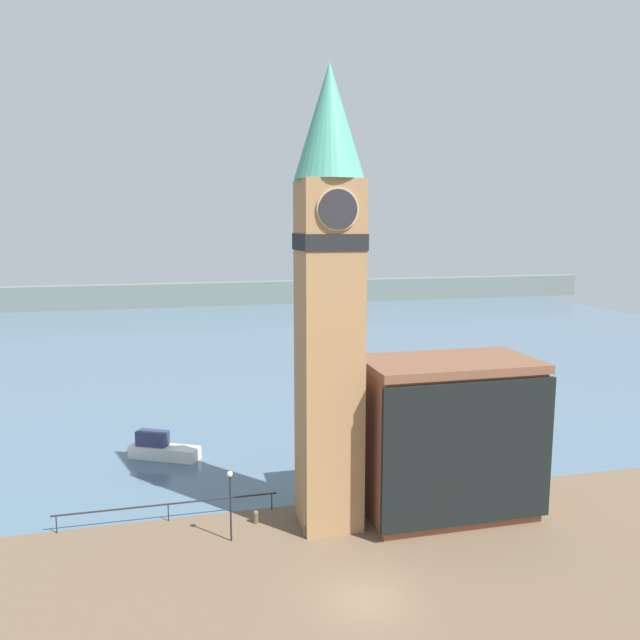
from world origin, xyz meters
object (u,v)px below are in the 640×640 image
Objects in this scene: clock_tower at (329,290)px; lamp_post at (230,493)px; pier_building at (448,437)px; mooring_bollard_near at (256,516)px; boat_near at (161,448)px; mooring_bollard_far at (306,531)px.

lamp_post is (-5.83, -0.76, -11.01)m from clock_tower.
clock_tower is 11.68m from pier_building.
clock_tower is 14.12m from mooring_bollard_near.
clock_tower is at bearing 7.46° from lamp_post.
pier_building reaches higher than boat_near.
mooring_bollard_near is (-4.21, 1.00, -13.44)m from clock_tower.
clock_tower reaches higher than boat_near.
boat_near is 14.49m from lamp_post.
clock_tower reaches higher than mooring_bollard_near.
boat_near is (-17.05, 13.43, -4.06)m from pier_building.
pier_building is at bearing 5.88° from mooring_bollard_far.
lamp_post is (-4.15, 0.54, 2.52)m from mooring_bollard_far.
pier_building is 13.34× the size of mooring_bollard_near.
boat_near is at bearing 141.78° from pier_building.
boat_near is at bearing 119.11° from mooring_bollard_far.
pier_building is at bearing 1.70° from lamp_post.
clock_tower is at bearing -26.18° from boat_near.
boat_near is 1.32× the size of lamp_post.
clock_tower is 33.44× the size of mooring_bollard_near.
mooring_bollard_far is (8.00, -14.36, -0.42)m from boat_near.
mooring_bollard_far is at bearing -174.12° from pier_building.
mooring_bollard_far is (2.53, -2.31, -0.09)m from mooring_bollard_near.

